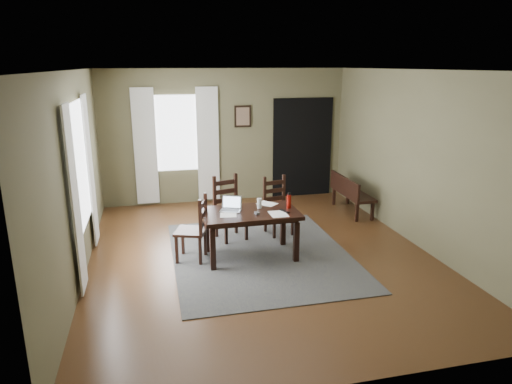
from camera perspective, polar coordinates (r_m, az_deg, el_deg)
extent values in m
cube|color=#492C16|center=(6.96, 0.57, -7.85)|extent=(5.00, 6.00, 0.01)
cube|color=brown|center=(9.43, -3.79, 6.97)|extent=(5.00, 0.02, 2.70)
cube|color=brown|center=(3.82, 11.51, -6.55)|extent=(5.00, 0.02, 2.70)
cube|color=brown|center=(6.43, -21.59, 1.78)|extent=(0.02, 6.00, 2.70)
cube|color=brown|center=(7.52, 19.47, 3.88)|extent=(0.02, 6.00, 2.70)
cube|color=white|center=(6.38, 0.64, 15.03)|extent=(5.00, 6.00, 0.02)
cube|color=#3E3E3E|center=(6.95, 0.57, -7.77)|extent=(2.60, 3.20, 0.01)
cube|color=black|center=(6.64, -0.74, -2.68)|extent=(1.40, 0.85, 0.06)
cube|color=black|center=(6.65, -0.74, -3.10)|extent=(1.25, 0.70, 0.05)
cube|color=black|center=(6.36, -5.41, -7.16)|extent=(0.08, 0.08, 0.60)
cube|color=black|center=(6.96, -6.21, -5.13)|extent=(0.08, 0.08, 0.60)
cube|color=black|center=(6.63, 5.05, -6.20)|extent=(0.08, 0.08, 0.60)
cube|color=black|center=(7.21, 3.39, -4.33)|extent=(0.08, 0.08, 0.60)
cube|color=black|center=(6.68, -8.16, -4.88)|extent=(0.54, 0.54, 0.04)
cube|color=black|center=(6.96, -9.13, -6.07)|extent=(0.05, 0.05, 0.41)
cube|color=black|center=(6.88, -6.36, -6.21)|extent=(0.05, 0.05, 0.41)
cube|color=black|center=(6.65, -9.88, -7.14)|extent=(0.05, 0.05, 0.41)
cube|color=black|center=(6.57, -6.98, -7.31)|extent=(0.05, 0.05, 0.41)
cube|color=black|center=(6.72, -6.30, -2.25)|extent=(0.06, 0.06, 0.52)
cube|color=black|center=(6.38, -6.97, -3.24)|extent=(0.06, 0.06, 0.52)
cube|color=black|center=(6.60, -6.59, -3.89)|extent=(0.13, 0.30, 0.07)
cube|color=black|center=(6.55, -6.63, -2.73)|extent=(0.13, 0.30, 0.07)
cube|color=black|center=(6.51, -6.67, -1.56)|extent=(0.13, 0.30, 0.07)
cube|color=black|center=(7.40, -3.14, -2.45)|extent=(0.56, 0.56, 0.04)
cube|color=black|center=(7.25, -3.76, -4.87)|extent=(0.05, 0.05, 0.44)
cube|color=black|center=(7.56, -4.97, -4.02)|extent=(0.05, 0.05, 0.44)
cube|color=black|center=(7.40, -1.22, -4.39)|extent=(0.05, 0.05, 0.44)
cube|color=black|center=(7.71, -2.50, -3.58)|extent=(0.05, 0.05, 0.44)
cube|color=black|center=(7.41, -5.21, -0.12)|extent=(0.06, 0.06, 0.56)
cube|color=black|center=(7.57, -2.55, 0.27)|extent=(0.06, 0.06, 0.56)
cube|color=black|center=(7.53, -3.85, -1.02)|extent=(0.33, 0.12, 0.08)
cube|color=black|center=(7.49, -3.87, 0.08)|extent=(0.33, 0.12, 0.08)
cube|color=black|center=(7.45, -3.89, 1.19)|extent=(0.33, 0.12, 0.08)
cube|color=black|center=(7.63, 2.90, -2.14)|extent=(0.49, 0.49, 0.04)
cube|color=black|center=(7.48, 2.30, -4.30)|extent=(0.05, 0.05, 0.41)
cube|color=black|center=(7.77, 1.20, -3.52)|extent=(0.05, 0.05, 0.41)
cube|color=black|center=(7.63, 4.60, -3.94)|extent=(0.05, 0.05, 0.41)
cube|color=black|center=(7.91, 3.43, -3.19)|extent=(0.05, 0.05, 0.41)
cube|color=black|center=(7.64, 1.09, 0.02)|extent=(0.05, 0.05, 0.52)
cube|color=black|center=(7.79, 3.48, 0.31)|extent=(0.05, 0.05, 0.52)
cube|color=black|center=(7.75, 2.28, -0.83)|extent=(0.31, 0.08, 0.07)
cube|color=black|center=(7.71, 2.30, 0.16)|extent=(0.31, 0.08, 0.07)
cube|color=black|center=(7.68, 2.31, 1.17)|extent=(0.31, 0.08, 0.07)
cube|color=black|center=(8.97, 11.99, -0.16)|extent=(0.40, 1.26, 0.05)
cube|color=black|center=(8.63, 14.34, -2.33)|extent=(0.05, 0.05, 0.35)
cube|color=black|center=(8.50, 12.51, -2.50)|extent=(0.05, 0.05, 0.35)
cube|color=black|center=(9.56, 11.40, -0.41)|extent=(0.05, 0.05, 0.35)
cube|color=black|center=(9.44, 9.71, -0.53)|extent=(0.05, 0.05, 0.35)
cube|color=black|center=(8.85, 11.00, 0.89)|extent=(0.04, 1.26, 0.31)
cube|color=#B7B7BC|center=(6.66, -3.21, -2.32)|extent=(0.35, 0.30, 0.01)
cube|color=#B7B7BC|center=(6.73, -3.05, -1.24)|extent=(0.29, 0.16, 0.19)
cube|color=silver|center=(6.72, -3.06, -1.26)|extent=(0.25, 0.13, 0.16)
cube|color=#3F3F42|center=(6.65, -3.23, -2.27)|extent=(0.28, 0.20, 0.00)
cube|color=#3F3F42|center=(6.51, 0.11, -2.66)|extent=(0.07, 0.10, 0.03)
cube|color=black|center=(6.63, 3.57, -2.38)|extent=(0.11, 0.18, 0.02)
cylinder|color=silver|center=(6.76, 0.42, -1.42)|extent=(0.09, 0.09, 0.15)
cylinder|color=#B0170D|center=(6.77, 4.13, -1.18)|extent=(0.07, 0.07, 0.20)
cylinder|color=black|center=(6.74, 4.15, -0.22)|extent=(0.04, 0.04, 0.03)
cube|color=white|center=(6.52, -3.48, -2.78)|extent=(0.28, 0.34, 0.00)
cube|color=white|center=(6.52, 2.80, -2.76)|extent=(0.24, 0.31, 0.00)
cube|color=white|center=(6.99, 1.40, -1.47)|extent=(0.35, 0.35, 0.00)
cube|color=white|center=(6.60, -21.19, 3.04)|extent=(0.01, 1.30, 1.70)
cube|color=white|center=(9.27, -9.92, 7.25)|extent=(1.00, 0.01, 1.50)
cube|color=silver|center=(5.86, -21.67, -1.02)|extent=(0.03, 0.48, 2.30)
cube|color=silver|center=(7.44, -19.98, 2.52)|extent=(0.03, 0.48, 2.30)
cube|color=silver|center=(9.27, -13.68, 5.47)|extent=(0.44, 0.03, 2.30)
cube|color=silver|center=(9.34, -6.02, 5.90)|extent=(0.44, 0.03, 2.30)
cube|color=black|center=(9.41, -1.67, 9.43)|extent=(0.34, 0.03, 0.44)
cube|color=brown|center=(9.40, -1.66, 9.43)|extent=(0.27, 0.01, 0.36)
cube|color=black|center=(9.85, 5.82, 5.53)|extent=(1.30, 0.03, 2.10)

